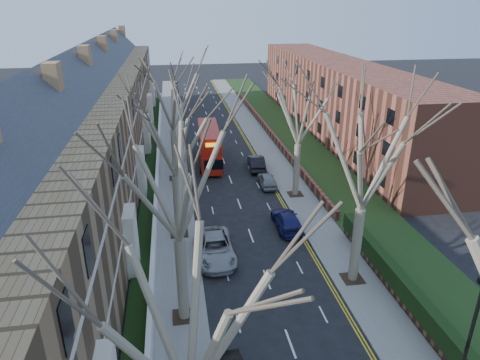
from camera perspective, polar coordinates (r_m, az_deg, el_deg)
name	(u,v)px	position (r m, az deg, el deg)	size (l,w,h in m)	color
pavement_left	(172,147)	(56.40, -9.06, 4.36)	(3.00, 102.00, 0.12)	slate
pavement_right	(262,143)	(57.59, 2.99, 5.00)	(3.00, 102.00, 0.12)	slate
terrace_left	(97,125)	(47.85, -18.58, 7.01)	(9.70, 78.00, 13.60)	olive
flats_right	(336,97)	(63.36, 12.69, 10.72)	(13.97, 54.00, 10.00)	brown
wall_hedge_right	(432,324)	(26.87, 24.26, -17.15)	(0.70, 24.00, 1.80)	brown
front_wall_left	(158,165)	(48.69, -10.91, 1.97)	(0.30, 78.00, 1.00)	white
grass_verge_right	(295,140)	(58.64, 7.32, 5.26)	(6.00, 102.00, 0.06)	#1F3714
lamp_post	(464,359)	(20.09, 27.71, -20.36)	(0.18, 0.50, 8.11)	black
tree_left_near	(183,305)	(13.63, -7.59, -16.22)	(9.80, 9.80, 13.73)	#766D54
tree_left_mid	(175,169)	(22.11, -8.63, 1.47)	(10.50, 10.50, 14.71)	#766D54
tree_left_far	(173,124)	(31.73, -8.97, 7.36)	(10.15, 10.15, 14.22)	#766D54
tree_left_dist	(171,89)	(43.38, -9.23, 11.85)	(10.50, 10.50, 14.71)	#766D54
tree_right_mid	(368,146)	(26.54, 16.74, 4.36)	(10.50, 10.50, 14.71)	#766D54
tree_right_far	(300,101)	(39.24, 8.04, 10.33)	(10.15, 10.15, 14.22)	#766D54
double_decker_bus	(209,147)	(49.63, -4.12, 4.47)	(2.81, 10.00, 4.19)	#A3170B
car_left_far	(215,248)	(31.76, -3.33, -9.01)	(2.66, 5.77, 1.60)	#939398
car_right_near	(287,220)	(35.86, 6.29, -5.36)	(1.97, 4.85, 1.41)	navy
car_right_mid	(267,180)	(43.75, 3.62, 0.03)	(1.61, 4.00, 1.36)	gray
car_right_far	(256,163)	(48.14, 2.19, 2.33)	(1.64, 4.70, 1.55)	black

